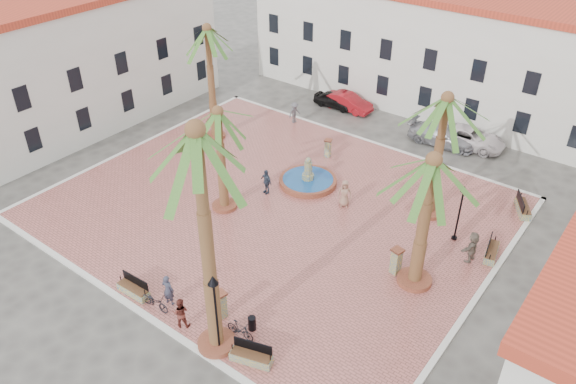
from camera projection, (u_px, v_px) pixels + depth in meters
name	position (u px, v px, depth m)	size (l,w,h in m)	color
ground	(275.00, 208.00, 34.87)	(120.00, 120.00, 0.00)	#56544F
plaza	(275.00, 207.00, 34.83)	(26.00, 22.00, 0.15)	#B46159
kerb_n	(366.00, 140.00, 42.14)	(26.30, 0.30, 0.16)	silver
kerb_s	(136.00, 309.00, 27.51)	(26.30, 0.30, 0.16)	silver
kerb_e	(477.00, 296.00, 28.25)	(0.30, 22.30, 0.16)	silver
kerb_w	(137.00, 146.00, 41.39)	(0.30, 22.30, 0.16)	silver
building_north	(427.00, 48.00, 45.55)	(30.40, 7.40, 9.50)	silver
building_west	(74.00, 64.00, 41.71)	(6.40, 24.40, 10.00)	silver
fountain	(308.00, 180.00, 36.84)	(3.78, 3.78, 1.95)	brown
palm_nw	(208.00, 40.00, 38.41)	(4.89, 4.89, 8.63)	brown
palm_sw	(219.00, 124.00, 31.60)	(4.99, 4.99, 6.81)	brown
palm_s	(198.00, 156.00, 20.13)	(5.67, 5.67, 11.32)	brown
palm_e	(431.00, 177.00, 25.55)	(5.82, 5.82, 7.69)	brown
palm_ne	(445.00, 113.00, 30.48)	(5.34, 5.34, 7.96)	brown
bench_s	(134.00, 289.00, 28.16)	(1.90, 0.64, 0.99)	gray
bench_se	(251.00, 357.00, 24.61)	(2.00, 1.13, 1.01)	gray
bench_e	(491.00, 252.00, 30.64)	(0.93, 1.96, 1.00)	gray
bench_ne	(523.00, 208.00, 34.12)	(1.49, 2.03, 1.05)	gray
lamppost_s	(215.00, 301.00, 23.71)	(0.48, 0.48, 4.38)	black
lamppost_e	(461.00, 204.00, 30.72)	(0.39, 0.39, 3.59)	black
bollard_se	(221.00, 304.00, 26.58)	(0.65, 0.65, 1.52)	gray
bollard_n	(328.00, 148.00, 39.59)	(0.58, 0.58, 1.36)	gray
bollard_e	(396.00, 261.00, 29.21)	(0.67, 0.67, 1.57)	gray
litter_bin	(252.00, 323.00, 26.13)	(0.38, 0.38, 0.74)	black
cyclist_a	(168.00, 290.00, 27.28)	(0.64, 0.42, 1.76)	#333548
bicycle_a	(155.00, 301.00, 27.23)	(0.59, 1.70, 0.89)	black
cyclist_b	(181.00, 313.00, 26.10)	(0.79, 0.61, 1.62)	#59221C
bicycle_b	(240.00, 330.00, 25.69)	(0.43, 1.51, 0.91)	black
pedestrian_fountain_a	(345.00, 193.00, 34.37)	(0.87, 0.57, 1.78)	#9C715D
pedestrian_fountain_b	(266.00, 181.00, 35.61)	(0.98, 0.41, 1.68)	#2E3A4C
pedestrian_north	(295.00, 112.00, 44.11)	(1.09, 0.62, 1.68)	#54545A
pedestrian_east	(472.00, 247.00, 29.99)	(1.71, 0.54, 1.84)	#706255
car_black	(335.00, 100.00, 47.01)	(1.46, 3.63, 1.24)	black
car_red	(348.00, 102.00, 46.50)	(1.48, 4.24, 1.40)	maroon
car_silver	(443.00, 135.00, 41.45)	(2.06, 5.07, 1.47)	#9B9CA3
car_white	(469.00, 137.00, 41.22)	(2.38, 5.16, 1.43)	white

